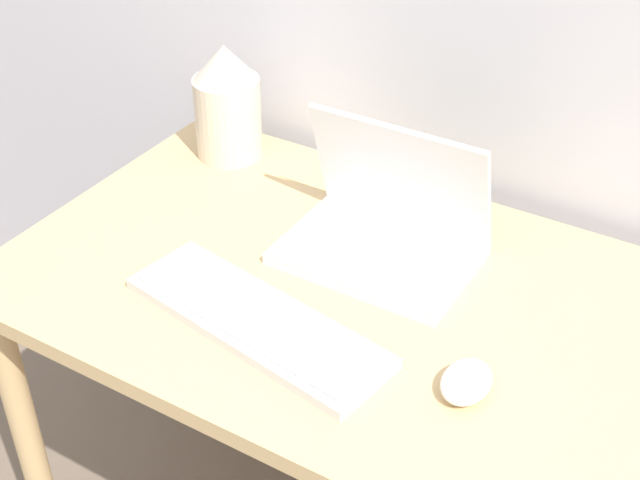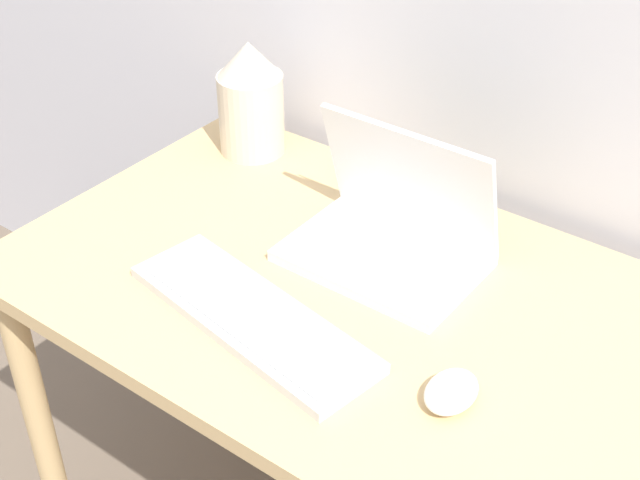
% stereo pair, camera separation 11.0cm
% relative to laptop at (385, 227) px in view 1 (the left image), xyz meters
% --- Properties ---
extents(desk, '(1.23, 0.71, 0.78)m').
position_rel_laptop_xyz_m(desk, '(0.05, -0.11, -0.15)').
color(desk, tan).
rests_on(desk, ground_plane).
extents(laptop, '(0.31, 0.22, 0.23)m').
position_rel_laptop_xyz_m(laptop, '(0.00, 0.00, 0.00)').
color(laptop, white).
rests_on(laptop, desk).
extents(keyboard, '(0.46, 0.21, 0.02)m').
position_rel_laptop_xyz_m(keyboard, '(-0.08, -0.27, -0.04)').
color(keyboard, silver).
rests_on(keyboard, desk).
extents(mouse, '(0.07, 0.09, 0.04)m').
position_rel_laptop_xyz_m(mouse, '(0.25, -0.24, -0.03)').
color(mouse, white).
rests_on(mouse, desk).
extents(vase, '(0.13, 0.13, 0.23)m').
position_rel_laptop_xyz_m(vase, '(-0.42, 0.14, 0.06)').
color(vase, beige).
rests_on(vase, desk).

